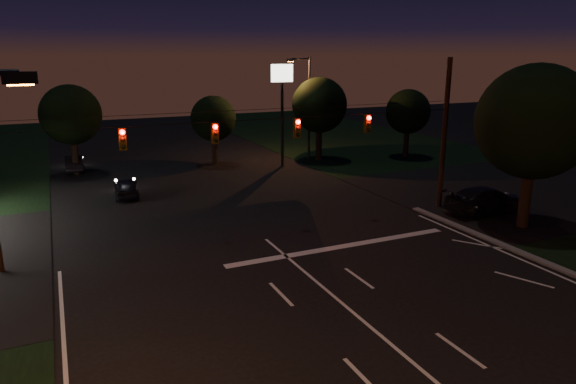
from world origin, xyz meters
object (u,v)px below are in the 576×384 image
utility_pole_right (439,206)px  car_oncoming_a (126,187)px  car_oncoming_b (74,163)px  tree_right_near (532,123)px  car_cross (487,200)px

utility_pole_right → car_oncoming_a: bearing=149.0°
car_oncoming_a → car_oncoming_b: size_ratio=0.96×
tree_right_near → car_cross: 5.56m
car_oncoming_a → car_cross: car_cross is taller
car_oncoming_a → car_cross: bearing=151.6°
car_oncoming_b → utility_pole_right: bearing=136.9°
car_cross → utility_pole_right: bearing=40.3°
tree_right_near → car_oncoming_a: bearing=141.0°
utility_pole_right → tree_right_near: 7.61m
car_oncoming_b → car_cross: size_ratio=0.72×
utility_pole_right → car_cross: size_ratio=1.68×
car_cross → car_oncoming_a: bearing=58.7°
car_oncoming_b → car_cross: 31.41m
tree_right_near → car_oncoming_a: 24.78m
tree_right_near → car_cross: size_ratio=1.63×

